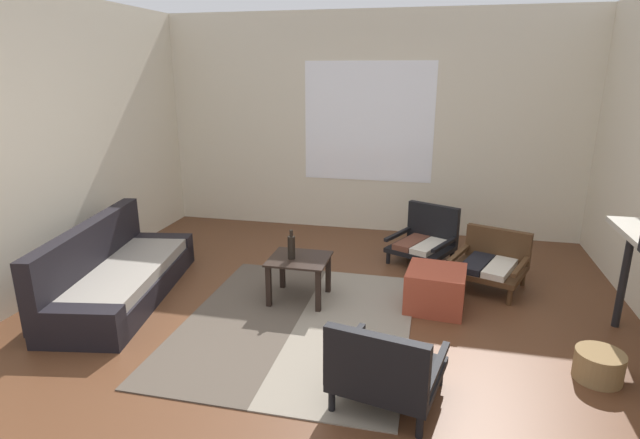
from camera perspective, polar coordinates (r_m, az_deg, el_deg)
ground_plane at (r=3.93m, az=-1.18°, el=-14.14°), size 7.80×7.80×0.00m
far_wall_with_window at (r=6.42m, az=5.56°, el=10.66°), size 5.60×0.13×2.70m
side_wall_left at (r=5.04m, az=-31.30°, el=6.70°), size 0.12×6.60×2.70m
area_rug at (r=4.23m, az=-2.64°, el=-11.69°), size 1.83×2.28×0.01m
couch at (r=4.96m, az=-22.04°, el=-5.92°), size 1.03×1.98×0.70m
coffee_table at (r=4.52m, az=-2.37°, el=-5.42°), size 0.53×0.49×0.40m
armchair_by_window at (r=5.58m, az=11.83°, el=-2.09°), size 0.78×0.78×0.59m
armchair_striped_foreground at (r=3.22m, az=7.39°, el=-16.42°), size 0.74×0.75×0.59m
armchair_corner at (r=5.09m, az=18.85°, el=-4.50°), size 0.79×0.78×0.53m
ottoman_orange at (r=4.53m, az=12.96°, el=-7.69°), size 0.53×0.53×0.36m
glass_bottle at (r=4.43m, az=-3.26°, el=-3.12°), size 0.07×0.07×0.27m
wicker_basket at (r=3.99m, az=29.07°, el=-14.29°), size 0.32×0.32×0.20m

